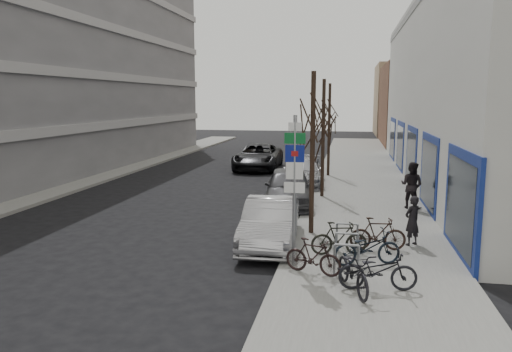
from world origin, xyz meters
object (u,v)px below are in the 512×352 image
at_px(tree_near, 313,115).
at_px(pedestrian_far, 412,185).
at_px(bike_far_curb, 378,267).
at_px(parked_car_front, 270,223).
at_px(tree_mid, 324,110).
at_px(tree_far, 330,108).
at_px(parked_car_mid, 288,187).
at_px(bike_rack, 347,244).
at_px(meter_back, 318,168).
at_px(bike_near_right, 313,256).
at_px(bike_mid_curb, 367,245).
at_px(bike_mid_inner, 339,238).
at_px(lane_car, 258,157).
at_px(meter_mid, 310,185).
at_px(bike_near_left, 353,267).
at_px(meter_front, 296,213).
at_px(pedestrian_near, 412,221).
at_px(highway_sign_pole, 295,182).
at_px(bike_far_inner, 378,233).
at_px(parked_car_back, 303,172).

bearing_deg(tree_near, pedestrian_far, 50.46).
distance_m(bike_far_curb, parked_car_front, 4.74).
bearing_deg(bike_far_curb, parked_car_front, 35.26).
distance_m(tree_mid, tree_far, 6.50).
relative_size(tree_near, parked_car_mid, 1.12).
distance_m(bike_rack, meter_back, 13.50).
distance_m(bike_near_right, parked_car_front, 3.15).
distance_m(bike_mid_curb, bike_mid_inner, 1.07).
relative_size(bike_near_right, bike_far_curb, 0.85).
xyz_separation_m(bike_mid_curb, parked_car_front, (-2.94, 1.76, 0.02)).
xyz_separation_m(tree_far, lane_car, (-4.73, 2.89, -3.27)).
bearing_deg(meter_mid, meter_back, 90.00).
height_order(tree_far, bike_mid_curb, tree_far).
relative_size(meter_back, bike_near_left, 0.67).
relative_size(meter_front, parked_car_front, 0.28).
bearing_deg(bike_near_left, meter_mid, 79.95).
bearing_deg(bike_far_curb, pedestrian_far, -17.06).
height_order(parked_car_mid, pedestrian_near, pedestrian_near).
distance_m(meter_mid, parked_car_front, 6.35).
xyz_separation_m(highway_sign_pole, bike_far_inner, (2.30, 1.88, -1.80)).
distance_m(meter_back, bike_near_right, 14.56).
xyz_separation_m(tree_near, bike_mid_curb, (1.74, -3.07, -3.39)).
height_order(tree_mid, pedestrian_near, tree_mid).
bearing_deg(pedestrian_near, bike_near_left, 26.34).
height_order(bike_near_left, bike_far_inner, bike_near_left).
bearing_deg(bike_mid_curb, bike_far_inner, -32.93).
relative_size(tree_far, bike_mid_inner, 3.33).
relative_size(bike_near_right, lane_car, 0.26).
relative_size(tree_mid, meter_back, 4.33).
height_order(tree_mid, bike_mid_curb, tree_mid).
bearing_deg(bike_mid_inner, parked_car_mid, 4.79).
relative_size(bike_far_inner, parked_car_back, 0.33).
relative_size(tree_mid, bike_mid_curb, 2.95).
relative_size(highway_sign_pole, pedestrian_far, 2.16).
xyz_separation_m(highway_sign_pole, bike_mid_inner, (1.18, 1.19, -1.81)).
bearing_deg(meter_back, pedestrian_near, -72.48).
xyz_separation_m(bike_far_inner, parked_car_mid, (-3.44, 6.25, 0.18)).
relative_size(meter_mid, bike_far_inner, 0.76).
xyz_separation_m(tree_far, meter_front, (-0.45, -13.50, -3.19)).
relative_size(tree_near, bike_near_left, 2.89).
relative_size(bike_far_curb, parked_car_front, 0.41).
bearing_deg(highway_sign_pole, lane_car, 103.14).
relative_size(meter_mid, bike_near_right, 0.82).
bearing_deg(bike_far_inner, meter_mid, 14.63).
distance_m(bike_near_right, parked_car_mid, 8.82).
xyz_separation_m(tree_far, bike_near_left, (1.37, -18.03, -3.37)).
height_order(meter_mid, bike_far_curb, meter_mid).
xyz_separation_m(tree_mid, tree_far, (0.00, 6.50, 0.00)).
bearing_deg(highway_sign_pole, meter_mid, 91.68).
xyz_separation_m(bike_mid_inner, bike_far_inner, (1.12, 0.69, 0.01)).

